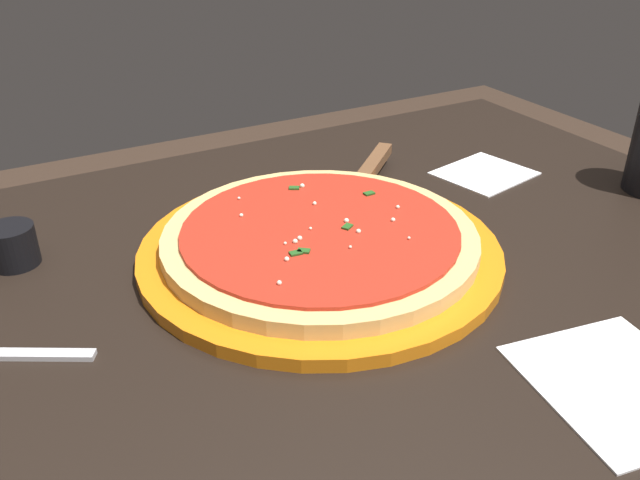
% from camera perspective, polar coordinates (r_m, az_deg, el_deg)
% --- Properties ---
extents(restaurant_table, '(1.04, 0.77, 0.77)m').
position_cam_1_polar(restaurant_table, '(0.77, 1.65, -12.08)').
color(restaurant_table, black).
rests_on(restaurant_table, ground_plane).
extents(serving_plate, '(0.38, 0.38, 0.01)m').
position_cam_1_polar(serving_plate, '(0.70, -0.00, -0.93)').
color(serving_plate, orange).
rests_on(serving_plate, restaurant_table).
extents(pizza, '(0.33, 0.33, 0.02)m').
position_cam_1_polar(pizza, '(0.70, 0.00, 0.25)').
color(pizza, '#DBB26B').
rests_on(pizza, serving_plate).
extents(pizza_server, '(0.19, 0.18, 0.01)m').
position_cam_1_polar(pizza_server, '(0.85, 3.83, 5.27)').
color(pizza_server, silver).
rests_on(pizza_server, serving_plate).
extents(cup_small_sauce, '(0.05, 0.05, 0.04)m').
position_cam_1_polar(cup_small_sauce, '(0.75, -24.65, -0.44)').
color(cup_small_sauce, black).
rests_on(cup_small_sauce, restaurant_table).
extents(napkin_folded_right, '(0.13, 0.12, 0.00)m').
position_cam_1_polar(napkin_folded_right, '(0.93, 13.77, 5.51)').
color(napkin_folded_right, white).
rests_on(napkin_folded_right, restaurant_table).
extents(napkin_loose_left, '(0.15, 0.17, 0.00)m').
position_cam_1_polar(napkin_loose_left, '(0.59, 24.05, -11.13)').
color(napkin_loose_left, white).
rests_on(napkin_loose_left, restaurant_table).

